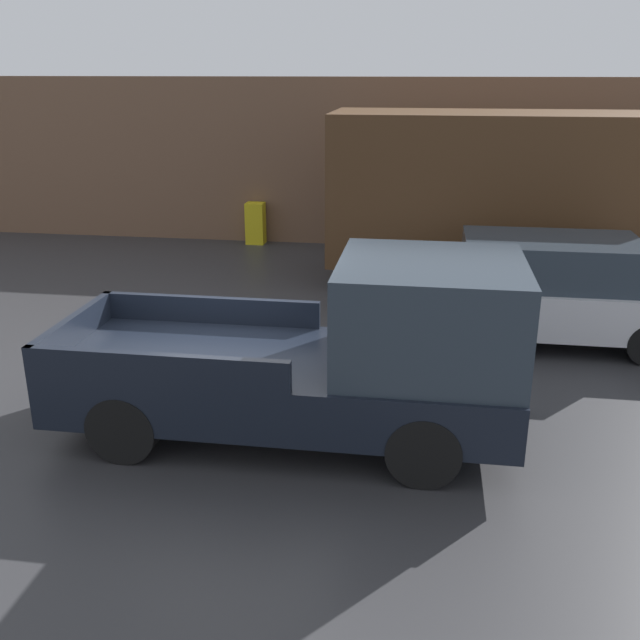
# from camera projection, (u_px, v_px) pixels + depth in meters

# --- Properties ---
(ground_plane) EXTENTS (60.00, 60.00, 0.00)m
(ground_plane) POSITION_uv_depth(u_px,v_px,m) (235.00, 403.00, 9.37)
(ground_plane) COLOR #2D2D30
(building_wall) EXTENTS (28.00, 0.15, 3.98)m
(building_wall) POSITION_uv_depth(u_px,v_px,m) (331.00, 163.00, 17.31)
(building_wall) COLOR brown
(building_wall) RESTS_ON ground
(pickup_truck) EXTENTS (5.32, 2.11, 2.19)m
(pickup_truck) POSITION_uv_depth(u_px,v_px,m) (334.00, 357.00, 8.23)
(pickup_truck) COLOR black
(pickup_truck) RESTS_ON ground
(car) EXTENTS (4.89, 1.90, 1.66)m
(car) POSITION_uv_depth(u_px,v_px,m) (541.00, 290.00, 11.33)
(car) COLOR silver
(car) RESTS_ON ground
(delivery_truck) EXTENTS (8.61, 2.48, 3.38)m
(delivery_truck) POSITION_uv_depth(u_px,v_px,m) (531.00, 195.00, 13.89)
(delivery_truck) COLOR #472D19
(delivery_truck) RESTS_ON ground
(newspaper_box) EXTENTS (0.45, 0.40, 1.02)m
(newspaper_box) POSITION_uv_depth(u_px,v_px,m) (256.00, 223.00, 17.76)
(newspaper_box) COLOR gold
(newspaper_box) RESTS_ON ground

